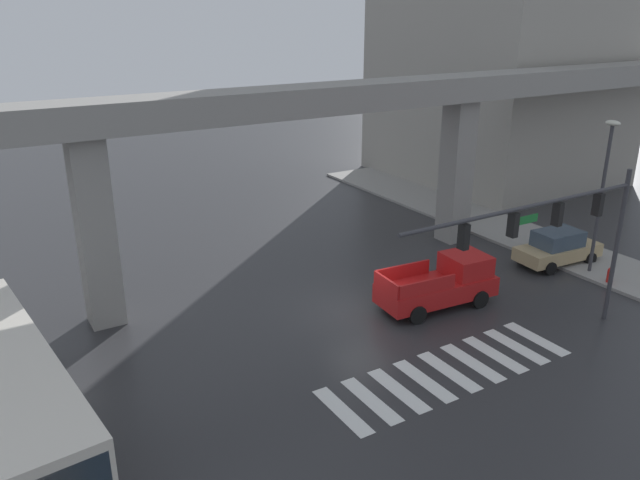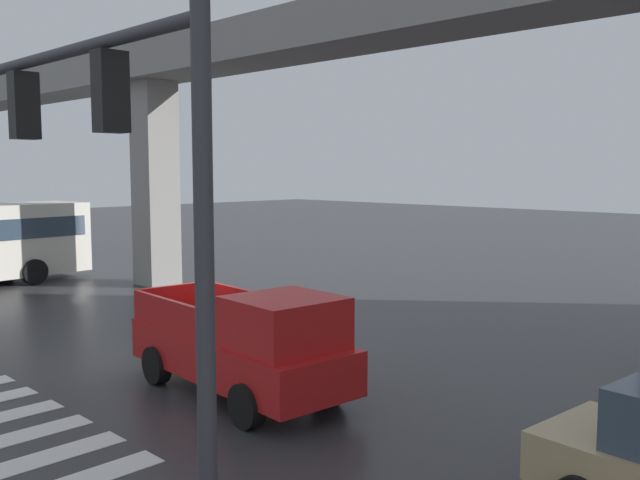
% 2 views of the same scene
% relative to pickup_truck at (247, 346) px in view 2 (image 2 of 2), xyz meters
% --- Properties ---
extents(ground_plane, '(120.00, 120.00, 0.00)m').
position_rel_pickup_truck_xyz_m(ground_plane, '(-3.28, 1.14, -0.99)').
color(ground_plane, '#2D2D30').
extents(elevated_overpass, '(59.68, 2.23, 8.70)m').
position_rel_pickup_truck_xyz_m(elevated_overpass, '(-3.28, 5.84, 6.51)').
color(elevated_overpass, gray).
rests_on(elevated_overpass, ground).
extents(pickup_truck, '(5.23, 2.39, 2.08)m').
position_rel_pickup_truck_xyz_m(pickup_truck, '(0.00, 0.00, 0.00)').
color(pickup_truck, red).
rests_on(pickup_truck, ground).
extents(traffic_signal_mast, '(10.89, 0.32, 6.20)m').
position_rel_pickup_truck_xyz_m(traffic_signal_mast, '(1.14, -4.38, 3.69)').
color(traffic_signal_mast, '#38383D').
rests_on(traffic_signal_mast, ground).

